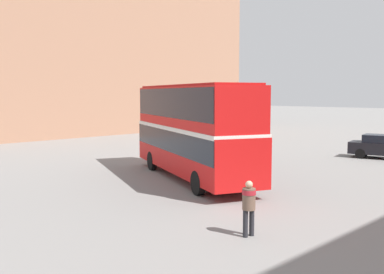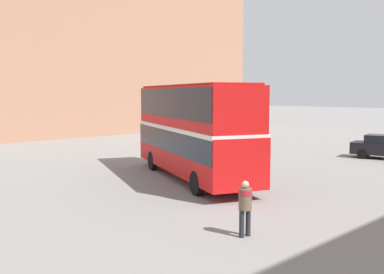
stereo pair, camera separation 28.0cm
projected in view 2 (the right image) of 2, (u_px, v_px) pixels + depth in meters
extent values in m
plane|color=gray|center=(209.00, 182.00, 22.22)|extent=(240.00, 240.00, 0.00)
cube|color=#9E7056|center=(99.00, 55.00, 51.39)|extent=(10.49, 38.71, 17.53)
cube|color=red|center=(192.00, 149.00, 22.99)|extent=(11.30, 6.75, 2.15)
cube|color=red|center=(192.00, 108.00, 22.78)|extent=(11.12, 6.61, 2.12)
cube|color=black|center=(192.00, 140.00, 22.94)|extent=(11.21, 6.73, 1.06)
cube|color=black|center=(192.00, 103.00, 22.76)|extent=(10.98, 6.58, 1.44)
cube|color=silver|center=(192.00, 128.00, 22.88)|extent=(11.21, 6.73, 0.20)
cube|color=#A91111|center=(192.00, 86.00, 22.68)|extent=(10.59, 6.25, 0.10)
cylinder|color=black|center=(244.00, 179.00, 20.16)|extent=(1.10, 0.70, 1.07)
cylinder|color=black|center=(197.00, 183.00, 19.35)|extent=(1.10, 0.70, 1.07)
cylinder|color=black|center=(190.00, 159.00, 26.61)|extent=(1.10, 0.70, 1.07)
cylinder|color=black|center=(153.00, 161.00, 25.80)|extent=(1.10, 0.70, 1.07)
cylinder|color=#232328|center=(242.00, 224.00, 13.67)|extent=(0.16, 0.16, 0.84)
cylinder|color=#232328|center=(248.00, 222.00, 13.82)|extent=(0.16, 0.16, 0.84)
cylinder|color=brown|center=(245.00, 199.00, 13.67)|extent=(0.46, 0.46, 0.66)
cylinder|color=#B2232D|center=(245.00, 192.00, 13.65)|extent=(0.49, 0.49, 0.15)
sphere|color=#D8A884|center=(245.00, 185.00, 13.63)|extent=(0.23, 0.23, 0.23)
cube|color=slate|center=(220.00, 137.00, 38.51)|extent=(4.66, 2.15, 0.85)
cube|color=black|center=(219.00, 129.00, 38.58)|extent=(2.47, 1.82, 0.47)
cylinder|color=black|center=(239.00, 142.00, 38.02)|extent=(0.66, 0.26, 0.65)
cylinder|color=black|center=(225.00, 143.00, 36.94)|extent=(0.66, 0.26, 0.65)
cylinder|color=black|center=(216.00, 139.00, 40.15)|extent=(0.66, 0.26, 0.65)
cylinder|color=black|center=(202.00, 140.00, 39.08)|extent=(0.66, 0.26, 0.65)
cube|color=black|center=(384.00, 139.00, 30.13)|extent=(2.60, 2.06, 0.53)
cylinder|color=black|center=(367.00, 151.00, 31.53)|extent=(0.70, 0.37, 0.66)
cylinder|color=black|center=(362.00, 154.00, 30.21)|extent=(0.70, 0.37, 0.66)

